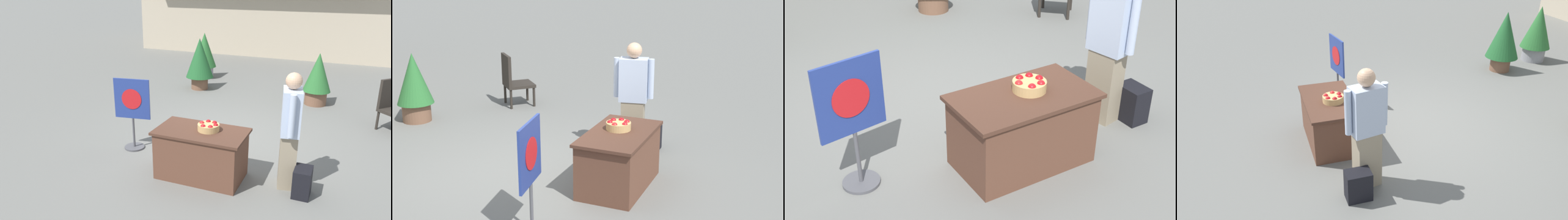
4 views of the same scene
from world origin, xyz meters
The scene contains 8 objects.
ground_plane centered at (0.00, 0.00, 0.00)m, with size 120.00×120.00×0.00m, color slate.
display_table centered at (0.13, -1.41, 0.39)m, with size 1.37×0.79×0.77m.
apple_basket centered at (0.23, -1.36, 0.83)m, with size 0.33×0.33×0.13m.
person_visitor centered at (1.40, -1.17, 0.89)m, with size 0.33×0.60×1.73m.
backpack centered at (1.66, -1.37, 0.21)m, with size 0.24×0.34×0.42m.
poster_board centered at (-1.38, -0.93, 0.73)m, with size 0.65×0.36×1.30m.
patio_chair centered at (2.95, 1.87, 0.55)m, with size 0.78×0.78×1.04m.
potted_plant_far_left centered at (1.35, 2.98, 0.69)m, with size 0.66×0.66×1.27m.
Camera 2 is at (-6.19, -3.67, 3.09)m, focal length 50.00 mm.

